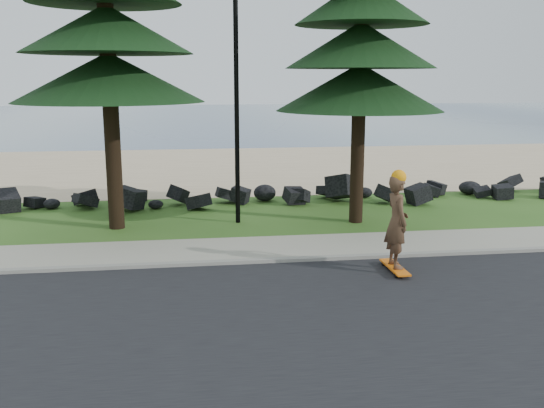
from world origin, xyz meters
name	(u,v)px	position (x,y,z in m)	size (l,w,h in m)	color
ground	(249,253)	(0.00, 0.00, 0.00)	(160.00, 160.00, 0.00)	#315D1D
road	(274,325)	(0.00, -4.50, 0.01)	(160.00, 7.00, 0.02)	black
kerb	(252,261)	(0.00, -0.90, 0.05)	(160.00, 0.20, 0.10)	gray
sidewalk	(248,249)	(0.00, 0.20, 0.04)	(160.00, 2.00, 0.08)	#9B9781
beach_sand	(219,167)	(0.00, 14.50, 0.01)	(160.00, 15.00, 0.01)	tan
ocean	(201,117)	(0.00, 51.00, 0.00)	(160.00, 58.00, 0.01)	#3E5776
seawall_boulders	(232,206)	(0.00, 5.60, 0.00)	(60.00, 2.40, 1.10)	black
lamp_post	(236,81)	(0.00, 3.20, 4.13)	(0.25, 0.14, 8.14)	black
skateboarder	(397,222)	(3.07, -1.96, 1.15)	(0.50, 1.23, 2.29)	orange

